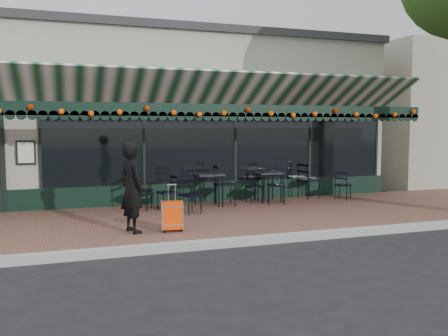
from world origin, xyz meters
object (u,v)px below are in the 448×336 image
object	(u,v)px
cafe_table_b	(209,177)
chair_a_right	(309,180)
cafe_table_a	(268,175)
chair_b_left	(167,193)
chair_solo	(142,191)
chair_a_extra	(343,185)
chair_b_front	(190,195)
chair_a_left	(255,187)
woman	(132,187)
suitcase	(172,216)
chair_a_front	(276,186)
chair_b_right	(225,185)

from	to	relation	value
cafe_table_b	chair_a_right	world-z (taller)	chair_a_right
cafe_table_a	chair_b_left	size ratio (longest dim) A/B	0.95
cafe_table_b	chair_solo	size ratio (longest dim) A/B	0.92
chair_b_left	chair_a_extra	bearing A→B (deg)	78.44
cafe_table_b	chair_b_front	size ratio (longest dim) A/B	0.97
cafe_table_b	chair_a_left	xyz separation A→B (m)	(1.26, 0.11, -0.32)
woman	suitcase	bearing A→B (deg)	-122.90
chair_b_left	chair_solo	bearing A→B (deg)	-127.61
woman	chair_a_front	world-z (taller)	woman
chair_a_right	chair_b_front	size ratio (longest dim) A/B	1.17
chair_solo	chair_b_right	bearing A→B (deg)	-63.37
cafe_table_a	suitcase	bearing A→B (deg)	-139.47
chair_a_left	chair_a_right	size ratio (longest dim) A/B	0.83
suitcase	chair_a_front	distance (m)	3.87
chair_a_right	woman	bearing A→B (deg)	103.91
chair_a_front	chair_b_left	distance (m)	2.77
suitcase	chair_a_right	size ratio (longest dim) A/B	0.91
cafe_table_a	chair_a_front	world-z (taller)	chair_a_front
cafe_table_b	suitcase	bearing A→B (deg)	-120.44
suitcase	chair_b_right	world-z (taller)	chair_b_right
chair_a_extra	chair_b_front	xyz separation A→B (m)	(-4.37, -0.69, 0.03)
cafe_table_a	cafe_table_b	xyz separation A→B (m)	(-1.64, -0.16, 0.03)
woman	cafe_table_b	distance (m)	3.17
cafe_table_a	chair_a_front	size ratio (longest dim) A/B	0.83
suitcase	chair_a_right	xyz separation A→B (m)	(4.40, 2.83, 0.19)
chair_b_right	chair_a_extra	bearing A→B (deg)	-88.24
chair_a_front	woman	bearing A→B (deg)	-130.96
chair_a_front	suitcase	bearing A→B (deg)	-123.82
chair_b_left	chair_solo	xyz separation A→B (m)	(-0.55, 0.26, 0.03)
cafe_table_b	chair_a_front	size ratio (longest dim) A/B	0.86
chair_b_left	chair_b_right	bearing A→B (deg)	85.27
chair_a_extra	chair_b_front	size ratio (longest dim) A/B	0.92
chair_b_right	chair_b_front	xyz separation A→B (m)	(-1.09, -0.81, -0.09)
suitcase	chair_b_front	xyz separation A→B (m)	(0.78, 1.64, 0.12)
chair_a_right	chair_b_left	world-z (taller)	chair_a_right
chair_b_left	chair_b_front	world-z (taller)	chair_b_front
suitcase	chair_a_front	size ratio (longest dim) A/B	0.94
chair_a_front	chair_solo	xyz separation A→B (m)	(-3.33, 0.28, -0.03)
chair_a_left	chair_a_front	world-z (taller)	chair_a_front
woman	chair_b_left	distance (m)	2.38
chair_a_left	chair_a_front	distance (m)	0.57
woman	chair_b_front	world-z (taller)	woman
suitcase	chair_b_left	xyz separation A→B (m)	(0.38, 2.25, 0.11)
chair_b_right	chair_solo	bearing A→B (deg)	92.31
chair_a_left	chair_a_front	size ratio (longest dim) A/B	0.86
chair_b_left	chair_b_front	xyz separation A→B (m)	(0.39, -0.61, 0.01)
chair_b_left	chair_b_right	xyz separation A→B (m)	(1.48, 0.20, 0.10)
woman	chair_a_right	size ratio (longest dim) A/B	1.72
woman	cafe_table_b	bearing A→B (deg)	-62.01
chair_a_front	chair_b_front	world-z (taller)	chair_a_front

